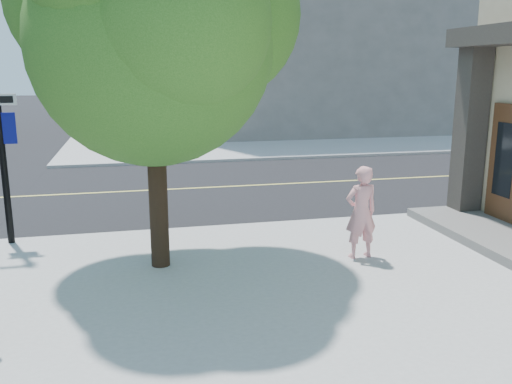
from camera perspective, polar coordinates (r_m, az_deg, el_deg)
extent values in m
plane|color=black|center=(12.31, -22.13, -4.91)|extent=(140.00, 140.00, 0.00)
cube|color=black|center=(16.62, -19.79, -0.27)|extent=(140.00, 9.00, 0.01)
cube|color=#A4A4A4|center=(35.19, 6.13, 7.03)|extent=(29.00, 25.00, 0.12)
cube|color=slate|center=(12.26, 23.32, -4.06)|extent=(1.60, 4.00, 0.18)
cube|color=#35302B|center=(13.53, 21.58, 6.29)|extent=(0.55, 0.55, 4.20)
cube|color=#422614|center=(12.97, 24.74, 2.64)|extent=(0.10, 1.00, 2.60)
cube|color=slate|center=(35.83, 6.93, 18.42)|extent=(18.00, 16.00, 14.00)
imported|color=pink|center=(10.12, 10.98, -2.10)|extent=(0.66, 0.47, 1.72)
cylinder|color=black|center=(9.50, -10.33, 1.74)|extent=(0.33, 0.33, 3.27)
sphere|color=#396E21|center=(9.34, -10.88, 14.99)|extent=(4.00, 4.00, 4.00)
sphere|color=#396E21|center=(10.02, -4.59, 18.13)|extent=(3.09, 3.09, 3.09)
sphere|color=#396E21|center=(10.12, -16.66, 18.64)|extent=(2.91, 2.91, 2.91)
sphere|color=#396E21|center=(8.38, -8.07, 17.23)|extent=(2.72, 2.72, 2.72)
cylinder|color=black|center=(11.62, -25.31, 6.07)|extent=(0.13, 0.13, 4.61)
cube|color=navy|center=(11.59, -25.09, 6.08)|extent=(0.49, 0.04, 0.60)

